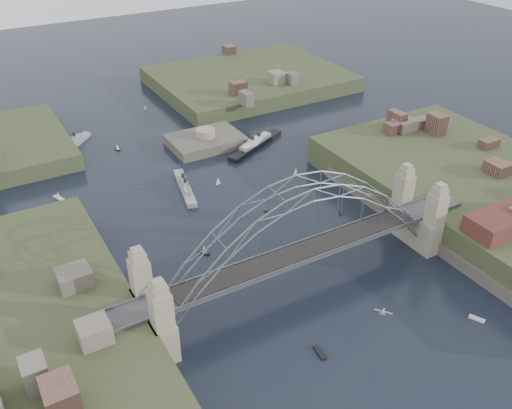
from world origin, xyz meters
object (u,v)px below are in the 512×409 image
object	(u,v)px
fort_island	(206,146)
naval_cruiser_far	(73,144)
bridge	(302,236)
ocean_liner	(256,144)
naval_cruiser_near	(185,187)
wharf_shed	(509,219)

from	to	relation	value
fort_island	naval_cruiser_far	world-z (taller)	fort_island
naval_cruiser_far	fort_island	bearing A→B (deg)	-28.49
bridge	naval_cruiser_far	bearing A→B (deg)	104.95
ocean_liner	naval_cruiser_near	bearing A→B (deg)	-155.86
naval_cruiser_far	ocean_liner	xyz separation A→B (m)	(48.61, -28.34, 0.04)
wharf_shed	naval_cruiser_near	world-z (taller)	wharf_shed
fort_island	wharf_shed	size ratio (longest dim) A/B	1.10
naval_cruiser_far	bridge	bearing A→B (deg)	-75.05
naval_cruiser_near	ocean_liner	world-z (taller)	ocean_liner
wharf_shed	naval_cruiser_near	xyz separation A→B (m)	(-48.77, 61.92, -9.09)
bridge	fort_island	size ratio (longest dim) A/B	3.82
bridge	naval_cruiser_far	size ratio (longest dim) A/B	5.95
naval_cruiser_near	wharf_shed	bearing A→B (deg)	-51.77
naval_cruiser_far	ocean_liner	size ratio (longest dim) A/B	0.59
wharf_shed	ocean_liner	xyz separation A→B (m)	(-19.28, 75.14, -9.06)
bridge	wharf_shed	size ratio (longest dim) A/B	4.20
bridge	fort_island	distance (m)	72.14
fort_island	naval_cruiser_far	xyz separation A→B (m)	(-35.89, 19.48, 1.25)
fort_island	naval_cruiser_near	distance (m)	27.76
naval_cruiser_near	ocean_liner	xyz separation A→B (m)	(29.50, 13.22, 0.04)
fort_island	bridge	bearing A→B (deg)	-99.73
naval_cruiser_near	ocean_liner	bearing A→B (deg)	24.14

